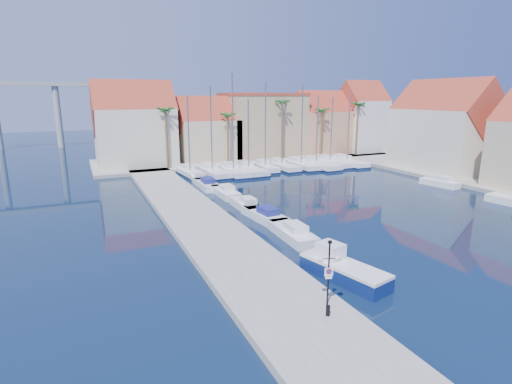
# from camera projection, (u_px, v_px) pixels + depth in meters

# --- Properties ---
(ground) EXTENTS (260.00, 260.00, 0.00)m
(ground) POSITION_uv_depth(u_px,v_px,m) (385.00, 267.00, 27.53)
(ground) COLOR black
(ground) RESTS_ON ground
(quay_west) EXTENTS (6.00, 77.00, 0.50)m
(quay_west) POSITION_uv_depth(u_px,v_px,m) (203.00, 224.00, 35.87)
(quay_west) COLOR gray
(quay_west) RESTS_ON ground
(shore_north) EXTENTS (54.00, 16.00, 0.50)m
(shore_north) POSITION_uv_depth(u_px,v_px,m) (248.00, 158.00, 74.03)
(shore_north) COLOR gray
(shore_north) RESTS_ON ground
(shore_east) EXTENTS (12.00, 60.00, 0.50)m
(shore_east) POSITION_uv_depth(u_px,v_px,m) (494.00, 182.00, 53.49)
(shore_east) COLOR gray
(shore_east) RESTS_ON ground
(lamp_post) EXTENTS (1.21, 0.61, 3.69)m
(lamp_post) POSITION_uv_depth(u_px,v_px,m) (329.00, 263.00, 20.96)
(lamp_post) COLOR black
(lamp_post) RESTS_ON quay_west
(bollard) EXTENTS (0.22, 0.22, 0.56)m
(bollard) POSITION_uv_depth(u_px,v_px,m) (328.00, 311.00, 20.42)
(bollard) COLOR black
(bollard) RESTS_ON quay_west
(fishing_boat) EXTENTS (3.40, 6.34, 2.11)m
(fishing_boat) POSITION_uv_depth(u_px,v_px,m) (342.00, 268.00, 25.58)
(fishing_boat) COLOR navy
(fishing_boat) RESTS_ON ground
(motorboat_west_0) EXTENTS (2.19, 6.13, 1.40)m
(motorboat_west_0) POSITION_uv_depth(u_px,v_px,m) (292.00, 232.00, 32.97)
(motorboat_west_0) COLOR white
(motorboat_west_0) RESTS_ON ground
(motorboat_west_1) EXTENTS (2.49, 6.19, 1.40)m
(motorboat_west_1) POSITION_uv_depth(u_px,v_px,m) (265.00, 215.00, 37.71)
(motorboat_west_1) COLOR white
(motorboat_west_1) RESTS_ON ground
(motorboat_west_2) EXTENTS (1.81, 5.48, 1.40)m
(motorboat_west_2) POSITION_uv_depth(u_px,v_px,m) (247.00, 205.00, 41.20)
(motorboat_west_2) COLOR white
(motorboat_west_2) RESTS_ON ground
(motorboat_west_3) EXTENTS (1.89, 5.90, 1.40)m
(motorboat_west_3) POSITION_uv_depth(u_px,v_px,m) (225.00, 192.00, 46.90)
(motorboat_west_3) COLOR white
(motorboat_west_3) RESTS_ON ground
(motorboat_west_4) EXTENTS (2.24, 6.33, 1.40)m
(motorboat_west_4) POSITION_uv_depth(u_px,v_px,m) (207.00, 184.00, 51.06)
(motorboat_west_4) COLOR white
(motorboat_west_4) RESTS_ON ground
(motorboat_west_5) EXTENTS (1.97, 5.42, 1.40)m
(motorboat_west_5) POSITION_uv_depth(u_px,v_px,m) (198.00, 178.00, 54.85)
(motorboat_west_5) COLOR white
(motorboat_west_5) RESTS_ON ground
(motorboat_east_1) EXTENTS (2.46, 5.12, 1.40)m
(motorboat_east_1) POSITION_uv_depth(u_px,v_px,m) (440.00, 182.00, 51.86)
(motorboat_east_1) COLOR white
(motorboat_east_1) RESTS_ON ground
(sailboat_0) EXTENTS (2.64, 8.19, 11.53)m
(sailboat_0) POSITION_uv_depth(u_px,v_px,m) (189.00, 172.00, 58.48)
(sailboat_0) COLOR white
(sailboat_0) RESTS_ON ground
(sailboat_1) EXTENTS (3.16, 10.35, 12.78)m
(sailboat_1) POSITION_uv_depth(u_px,v_px,m) (211.00, 171.00, 59.49)
(sailboat_1) COLOR white
(sailboat_1) RESTS_ON ground
(sailboat_2) EXTENTS (2.88, 10.11, 14.61)m
(sailboat_2) POSITION_uv_depth(u_px,v_px,m) (232.00, 170.00, 59.89)
(sailboat_2) COLOR white
(sailboat_2) RESTS_ON ground
(sailboat_3) EXTENTS (2.98, 10.48, 11.02)m
(sailboat_3) POSITION_uv_depth(u_px,v_px,m) (247.00, 169.00, 61.12)
(sailboat_3) COLOR white
(sailboat_3) RESTS_ON ground
(sailboat_4) EXTENTS (2.73, 8.21, 13.49)m
(sailboat_4) POSITION_uv_depth(u_px,v_px,m) (264.00, 166.00, 62.82)
(sailboat_4) COLOR white
(sailboat_4) RESTS_ON ground
(sailboat_5) EXTENTS (2.79, 9.39, 11.02)m
(sailboat_5) POSITION_uv_depth(u_px,v_px,m) (280.00, 166.00, 64.05)
(sailboat_5) COLOR white
(sailboat_5) RESTS_ON ground
(sailboat_6) EXTENTS (2.56, 9.54, 13.23)m
(sailboat_6) POSITION_uv_depth(u_px,v_px,m) (299.00, 164.00, 65.09)
(sailboat_6) COLOR white
(sailboat_6) RESTS_ON ground
(sailboat_7) EXTENTS (3.70, 11.68, 11.57)m
(sailboat_7) POSITION_uv_depth(u_px,v_px,m) (314.00, 164.00, 65.97)
(sailboat_7) COLOR white
(sailboat_7) RESTS_ON ground
(sailboat_8) EXTENTS (3.15, 10.43, 11.30)m
(sailboat_8) POSITION_uv_depth(u_px,v_px,m) (328.00, 162.00, 67.57)
(sailboat_8) COLOR white
(sailboat_8) RESTS_ON ground
(sailboat_9) EXTENTS (2.89, 10.40, 11.98)m
(sailboat_9) POSITION_uv_depth(u_px,v_px,m) (345.00, 161.00, 68.14)
(sailboat_9) COLOR white
(sailboat_9) RESTS_ON ground
(building_0) EXTENTS (12.30, 9.00, 13.50)m
(building_0) POSITION_uv_depth(u_px,v_px,m) (135.00, 128.00, 63.72)
(building_0) COLOR beige
(building_0) RESTS_ON shore_north
(building_1) EXTENTS (10.30, 8.00, 11.00)m
(building_1) POSITION_uv_depth(u_px,v_px,m) (207.00, 133.00, 68.78)
(building_1) COLOR beige
(building_1) RESTS_ON shore_north
(building_2) EXTENTS (14.20, 10.20, 11.50)m
(building_2) POSITION_uv_depth(u_px,v_px,m) (262.00, 125.00, 73.81)
(building_2) COLOR tan
(building_2) RESTS_ON shore_north
(building_3) EXTENTS (10.30, 8.00, 12.00)m
(building_3) POSITION_uv_depth(u_px,v_px,m) (320.00, 125.00, 77.78)
(building_3) COLOR tan
(building_3) RESTS_ON shore_north
(building_4) EXTENTS (8.30, 8.00, 14.00)m
(building_4) POSITION_uv_depth(u_px,v_px,m) (361.00, 119.00, 80.21)
(building_4) COLOR white
(building_4) RESTS_ON shore_north
(building_6) EXTENTS (9.00, 14.30, 13.50)m
(building_6) POSITION_uv_depth(u_px,v_px,m) (444.00, 130.00, 60.00)
(building_6) COLOR beige
(building_6) RESTS_ON shore_east
(palm_0) EXTENTS (2.60, 2.60, 10.15)m
(palm_0) POSITION_uv_depth(u_px,v_px,m) (165.00, 112.00, 60.27)
(palm_0) COLOR brown
(palm_0) RESTS_ON shore_north
(palm_1) EXTENTS (2.60, 2.60, 9.15)m
(palm_1) POSITION_uv_depth(u_px,v_px,m) (228.00, 117.00, 64.47)
(palm_1) COLOR brown
(palm_1) RESTS_ON shore_north
(palm_2) EXTENTS (2.60, 2.60, 11.15)m
(palm_2) POSITION_uv_depth(u_px,v_px,m) (283.00, 105.00, 68.00)
(palm_2) COLOR brown
(palm_2) RESTS_ON shore_north
(palm_3) EXTENTS (2.60, 2.60, 9.65)m
(palm_3) POSITION_uv_depth(u_px,v_px,m) (322.00, 112.00, 71.51)
(palm_3) COLOR brown
(palm_3) RESTS_ON shore_north
(palm_4) EXTENTS (2.60, 2.60, 10.65)m
(palm_4) POSITION_uv_depth(u_px,v_px,m) (358.00, 106.00, 74.46)
(palm_4) COLOR brown
(palm_4) RESTS_ON shore_north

